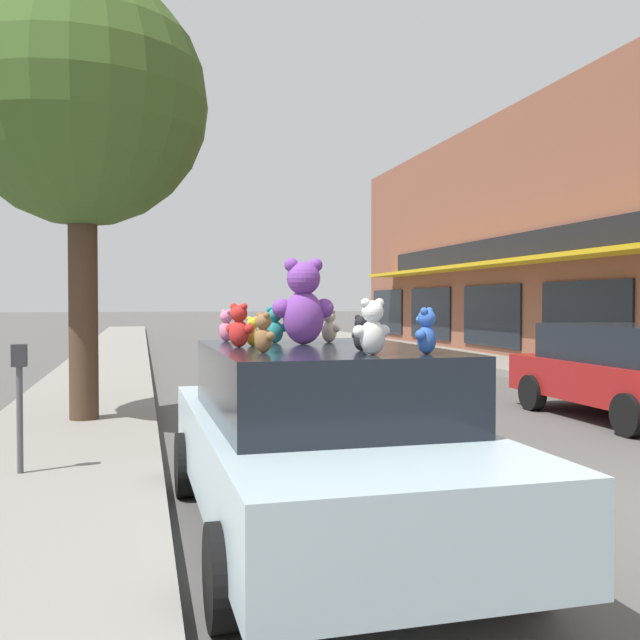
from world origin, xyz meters
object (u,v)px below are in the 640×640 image
object	(u,v)px
teddy_bear_blue	(426,332)
teddy_bear_cream	(329,326)
plush_art_car	(320,437)
parked_car_far_center	(631,369)
teddy_bear_pink	(226,326)
parking_meter	(20,391)
teddy_bear_red	(239,326)
teddy_bear_giant	(303,303)
teddy_bear_teal	(275,325)
street_tree	(82,103)
teddy_bear_brown	(263,333)
teddy_bear_white	(372,328)
teddy_bear_black	(362,333)
teddy_bear_yellow	(253,332)

from	to	relation	value
teddy_bear_blue	teddy_bear_cream	bearing A→B (deg)	-124.18
plush_art_car	parked_car_far_center	world-z (taller)	plush_art_car
teddy_bear_pink	teddy_bear_cream	world-z (taller)	teddy_bear_cream
teddy_bear_blue	parking_meter	bearing A→B (deg)	-89.00
teddy_bear_red	teddy_bear_giant	bearing A→B (deg)	-113.76
teddy_bear_pink	teddy_bear_teal	size ratio (longest dim) A/B	0.92
teddy_bear_teal	parked_car_far_center	distance (m)	7.34
teddy_bear_pink	teddy_bear_teal	world-z (taller)	teddy_bear_teal
teddy_bear_pink	street_tree	bearing A→B (deg)	-7.56
teddy_bear_brown	teddy_bear_blue	bearing A→B (deg)	-134.81
teddy_bear_cream	teddy_bear_red	bearing A→B (deg)	82.73
teddy_bear_brown	teddy_bear_white	distance (m)	0.76
teddy_bear_black	teddy_bear_teal	world-z (taller)	teddy_bear_teal
parking_meter	street_tree	bearing A→B (deg)	83.73
plush_art_car	teddy_bear_yellow	world-z (taller)	teddy_bear_yellow
parked_car_far_center	teddy_bear_red	bearing A→B (deg)	-148.80
plush_art_car	teddy_bear_black	xyz separation A→B (m)	(0.18, -0.52, 0.84)
teddy_bear_red	teddy_bear_black	size ratio (longest dim) A/B	1.32
plush_art_car	teddy_bear_blue	distance (m)	1.37
teddy_bear_brown	parking_meter	bearing A→B (deg)	11.89
teddy_bear_black	parking_meter	bearing A→B (deg)	15.88
parking_meter	teddy_bear_yellow	bearing A→B (deg)	-41.68
teddy_bear_cream	teddy_bear_teal	bearing A→B (deg)	53.15
plush_art_car	teddy_bear_giant	bearing A→B (deg)	97.68
teddy_bear_brown	parked_car_far_center	distance (m)	8.20
teddy_bear_brown	parking_meter	distance (m)	3.33
teddy_bear_white	teddy_bear_blue	xyz separation A→B (m)	(0.38, -0.02, -0.03)
plush_art_car	teddy_bear_white	size ratio (longest dim) A/B	12.18
teddy_bear_giant	street_tree	bearing A→B (deg)	-61.67
teddy_bear_red	teddy_bear_cream	distance (m)	0.98
teddy_bear_brown	teddy_bear_pink	xyz separation A→B (m)	(-0.08, 1.51, 0.00)
teddy_bear_white	teddy_bear_pink	distance (m)	2.01
plush_art_car	teddy_bear_white	distance (m)	1.28
teddy_bear_black	teddy_bear_cream	size ratio (longest dim) A/B	0.88
parking_meter	teddy_bear_teal	bearing A→B (deg)	-32.41
teddy_bear_red	parked_car_far_center	size ratio (longest dim) A/B	0.09
teddy_bear_cream	street_tree	distance (m)	6.09
teddy_bear_brown	teddy_bear_teal	world-z (taller)	teddy_bear_teal
teddy_bear_brown	teddy_bear_cream	size ratio (longest dim) A/B	0.96
parked_car_far_center	parking_meter	bearing A→B (deg)	-166.03
teddy_bear_white	teddy_bear_pink	world-z (taller)	teddy_bear_white
teddy_bear_giant	teddy_bear_black	world-z (taller)	teddy_bear_giant
teddy_bear_pink	parked_car_far_center	size ratio (longest dim) A/B	0.07
teddy_bear_teal	parking_meter	size ratio (longest dim) A/B	0.25
teddy_bear_giant	teddy_bear_teal	world-z (taller)	teddy_bear_giant
teddy_bear_yellow	parking_meter	size ratio (longest dim) A/B	0.19
teddy_bear_teal	teddy_bear_white	bearing A→B (deg)	109.53
parking_meter	plush_art_car	bearing A→B (deg)	-38.82
teddy_bear_black	teddy_bear_teal	bearing A→B (deg)	-9.47
plush_art_car	street_tree	xyz separation A→B (m)	(-2.18, 5.29, 3.90)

